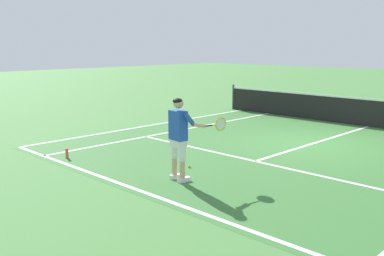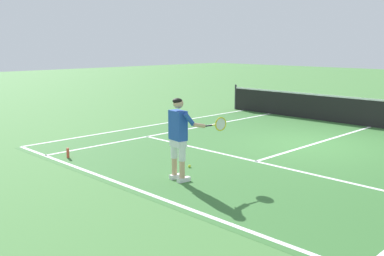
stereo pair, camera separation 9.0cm
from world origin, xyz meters
name	(u,v)px [view 2 (the right image)]	position (x,y,z in m)	size (l,w,h in m)	color
ground_plane	(313,144)	(0.00, 0.00, 0.00)	(80.00, 80.00, 0.00)	#477F3D
court_inner_surface	(291,151)	(0.00, -1.08, 0.00)	(10.98, 10.12, 0.00)	#387033
line_baseline	(148,194)	(0.00, -5.95, 0.00)	(10.98, 0.10, 0.01)	white
line_service	(256,161)	(0.00, -2.62, 0.00)	(8.23, 0.10, 0.01)	white
line_centre_service	(323,141)	(0.00, 0.58, 0.00)	(0.10, 6.40, 0.01)	white
line_singles_left	(184,130)	(-4.12, -1.08, 0.00)	(0.10, 9.72, 0.01)	white
line_doubles_left	(157,124)	(-5.49, -1.08, 0.00)	(0.10, 9.72, 0.01)	white
tennis_net	(371,113)	(0.00, 3.78, 0.50)	(11.96, 0.08, 1.07)	#333338
tennis_player	(179,133)	(-0.21, -4.94, 0.99)	(0.76, 1.08, 1.71)	white
tennis_ball_near_feet	(189,166)	(-0.75, -4.12, 0.03)	(0.07, 0.07, 0.07)	#CCE02D
water_bottle	(68,153)	(-3.50, -5.64, 0.12)	(0.07, 0.07, 0.25)	#E04C38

